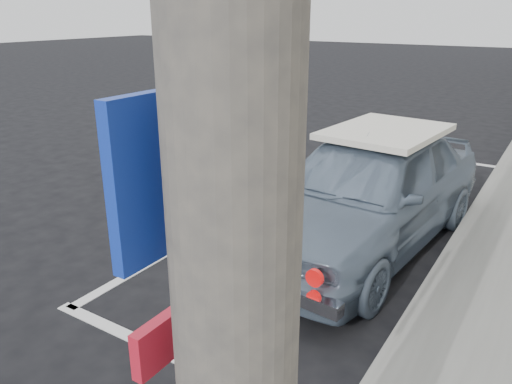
{
  "coord_description": "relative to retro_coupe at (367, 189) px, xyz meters",
  "views": [
    {
      "loc": [
        2.7,
        -2.93,
        2.61
      ],
      "look_at": [
        -0.04,
        1.38,
        0.75
      ],
      "focal_mm": 35.0,
      "sensor_mm": 36.0,
      "label": 1
    }
  ],
  "objects": [
    {
      "name": "retro_coupe",
      "position": [
        0.0,
        0.0,
        0.0
      ],
      "size": [
        1.99,
        4.16,
        1.37
      ],
      "rotation": [
        0.0,
        0.0,
        -0.1
      ],
      "color": "slate",
      "rests_on": "ground"
    },
    {
      "name": "pline_front",
      "position": [
        -0.39,
        4.22,
        -0.69
      ],
      "size": [
        3.0,
        0.12,
        0.01
      ],
      "primitive_type": "cube",
      "color": "silver",
      "rests_on": "ground"
    },
    {
      "name": "ground",
      "position": [
        -0.89,
        -2.28,
        -0.69
      ],
      "size": [
        80.0,
        80.0,
        0.0
      ],
      "primitive_type": "plane",
      "color": "black",
      "rests_on": "ground"
    },
    {
      "name": "pline_rear",
      "position": [
        -0.39,
        -2.78,
        -0.69
      ],
      "size": [
        3.0,
        0.12,
        0.01
      ],
      "primitive_type": "cube",
      "color": "silver",
      "rests_on": "ground"
    },
    {
      "name": "cat",
      "position": [
        -0.2,
        -1.75,
        -0.58
      ],
      "size": [
        0.22,
        0.45,
        0.24
      ],
      "rotation": [
        0.0,
        0.0,
        -0.07
      ],
      "color": "#6D6353",
      "rests_on": "ground"
    },
    {
      "name": "pline_side",
      "position": [
        -1.79,
        0.72,
        -0.69
      ],
      "size": [
        0.12,
        7.0,
        0.01
      ],
      "primitive_type": "cube",
      "color": "silver",
      "rests_on": "ground"
    }
  ]
}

